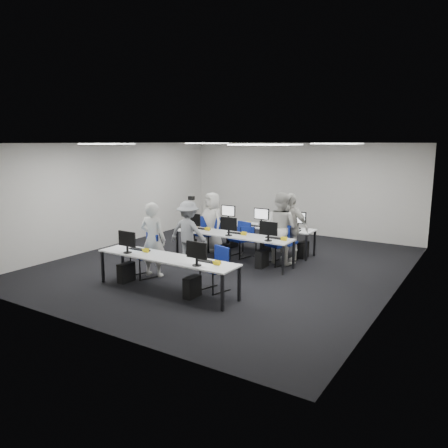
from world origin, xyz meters
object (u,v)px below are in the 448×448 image
Objects in this scene: chair_1 at (215,277)px; chair_5 at (217,239)px; chair_2 at (205,240)px; photographer at (188,232)px; student_1 at (281,228)px; desk_mid at (232,236)px; student_3 at (290,227)px; chair_6 at (248,246)px; student_0 at (153,239)px; chair_4 at (277,252)px; student_2 at (212,222)px; chair_0 at (145,263)px; chair_7 at (285,250)px; chair_3 at (240,246)px; desk_front at (166,259)px.

chair_5 is at bearing 138.14° from chair_1.
photographer is at bearing -86.02° from chair_2.
student_1 is at bearing -11.41° from chair_2.
desk_mid is 1.49m from student_3.
student_0 is (-0.92, -2.79, 0.60)m from chair_6.
chair_2 is at bearing -161.97° from chair_4.
chair_6 is (-0.01, 0.86, -0.42)m from desk_mid.
student_0 is (-0.94, -1.93, 0.17)m from desk_mid.
student_3 is at bearing 26.66° from student_2.
chair_0 is at bearing 39.68° from student_0.
chair_2 is 2.40m from chair_7.
chair_1 is 3.03m from student_3.
chair_3 is 2.68m from student_0.
desk_front is 3.30× the size of chair_5.
desk_mid is (0.00, 2.60, 0.00)m from desk_front.
chair_7 is 0.62m from student_1.
chair_4 is 0.58× the size of student_0.
chair_0 is 0.56× the size of student_3.
chair_1 reaches higher than chair_6.
student_2 is at bearing -169.12° from student_3.
chair_4 reaches higher than chair_2.
chair_3 is 0.96× the size of chair_5.
student_0 is (-1.75, 0.10, 0.57)m from chair_1.
chair_0 reaches higher than desk_mid.
student_2 is (0.15, 0.16, 0.53)m from chair_2.
chair_7 is 2.30m from student_2.
desk_mid is 1.38m from student_2.
chair_0 is (-1.06, -2.08, -0.37)m from desk_mid.
chair_0 is at bearing -96.86° from chair_2.
photographer is (-0.94, -0.60, 0.11)m from desk_mid.
desk_mid is at bearing -154.06° from photographer.
chair_1 is at bearing -32.20° from student_2.
chair_1 is (0.82, -2.03, -0.39)m from desk_mid.
chair_0 reaches higher than chair_2.
desk_front is 1.07m from chair_1.
student_3 is 1.11× the size of photographer.
student_3 is at bearing -2.04° from chair_5.
chair_0 is 3.30m from chair_4.
chair_4 is 1.02× the size of chair_7.
student_0 is 0.97× the size of student_3.
chair_4 is 0.33m from chair_7.
student_2 is at bearing 177.32° from chair_3.
student_1 is 2.18m from student_2.
chair_5 reaches higher than desk_mid.
desk_mid is 1.88× the size of student_0.
chair_2 is at bearing -172.54° from chair_7.
student_2 is (-0.07, 2.86, 0.51)m from chair_0.
chair_2 is at bearing 111.65° from desk_front.
chair_4 is 0.61m from student_1.
student_0 is (-2.05, -2.71, 0.55)m from chair_7.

